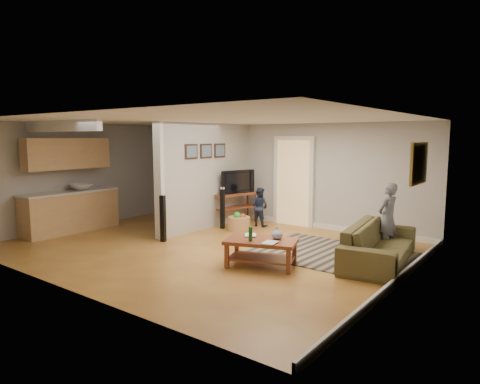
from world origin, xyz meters
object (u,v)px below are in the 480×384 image
sofa (379,263)px  speaker_left (163,219)px  speaker_right (222,209)px  child (386,252)px  tv_console (235,196)px  toddler (259,226)px  toy_basket (239,223)px  coffee_table (262,245)px

sofa → speaker_left: 4.32m
speaker_right → child: bearing=-12.4°
speaker_right → child: 3.86m
tv_console → toddler: 0.98m
toddler → sofa: bearing=158.6°
toy_basket → toddler: 0.78m
tv_console → speaker_left: 2.40m
coffee_table → tv_console: tv_console is taller
coffee_table → toy_basket: 2.78m
tv_console → child: size_ratio=1.00×
speaker_right → child: size_ratio=0.71×
speaker_left → toddler: bearing=59.6°
coffee_table → speaker_right: speaker_right is taller
sofa → toddler: bearing=60.8°
sofa → toddler: (-3.41, 1.33, 0.00)m
speaker_left → toy_basket: 1.91m
speaker_right → toy_basket: bearing=-13.1°
coffee_table → toddler: coffee_table is taller
sofa → coffee_table: size_ratio=1.73×
speaker_right → toy_basket: 0.56m
sofa → tv_console: tv_console is taller
coffee_table → tv_console: size_ratio=1.01×
coffee_table → toy_basket: (-1.97, 1.96, -0.17)m
child → toddler: size_ratio=1.39×
coffee_table → toy_basket: coffee_table is taller
tv_console → speaker_right: (0.11, -0.65, -0.24)m
sofa → toy_basket: (-3.48, 0.58, 0.19)m
sofa → tv_console: size_ratio=1.75×
speaker_left → child: size_ratio=0.74×
toddler → coffee_table: bearing=125.0°
tv_console → toddler: (0.65, 0.13, -0.71)m
child → toddler: bearing=-84.3°
speaker_left → coffee_table: bearing=-18.7°
toy_basket → speaker_left: bearing=-110.2°
coffee_table → speaker_right: bearing=141.7°
child → sofa: bearing=24.1°
speaker_right → speaker_left: bearing=-111.7°
coffee_table → child: (1.38, 2.18, -0.36)m
tv_console → toddler: size_ratio=1.39×
speaker_left → toddler: size_ratio=1.02×
coffee_table → toddler: 3.33m
sofa → speaker_left: speaker_left is taller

